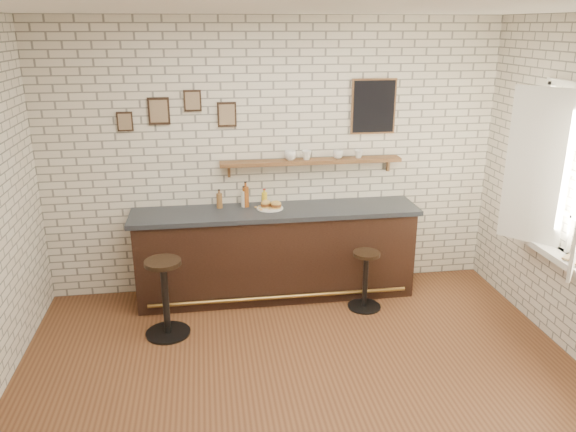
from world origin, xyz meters
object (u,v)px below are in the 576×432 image
object	(u,v)px
ciabatta_sandwich	(271,204)
shelf_cup_a	(290,156)
bar_stool_right	(365,278)
book_lower	(575,263)
condiment_bottle_yellow	(264,199)
book_upper	(573,259)
bitters_bottle_brown	(219,200)
bar_counter	(276,253)
bar_stool_left	(165,295)
sandwich_plate	(270,208)
bitters_bottle_white	(244,198)
bitters_bottle_amber	(246,197)
shelf_cup_b	(307,155)
shelf_cup_d	(359,154)
shelf_cup_c	(338,155)

from	to	relation	value
ciabatta_sandwich	shelf_cup_a	xyz separation A→B (m)	(0.24, 0.16, 0.49)
bar_stool_right	book_lower	world-z (taller)	book_lower
condiment_bottle_yellow	book_upper	world-z (taller)	condiment_bottle_yellow
bitters_bottle_brown	book_upper	size ratio (longest dim) A/B	0.96
bar_counter	book_upper	world-z (taller)	bar_counter
bar_stool_left	book_lower	world-z (taller)	book_lower
bitters_bottle_brown	book_lower	distance (m)	3.50
bitters_bottle_brown	book_lower	bearing A→B (deg)	-30.96
sandwich_plate	bitters_bottle_white	xyz separation A→B (m)	(-0.27, 0.11, 0.09)
sandwich_plate	bitters_bottle_white	bearing A→B (deg)	157.76
bitters_bottle_white	sandwich_plate	bearing A→B (deg)	-22.24
bitters_bottle_amber	shelf_cup_b	xyz separation A→B (m)	(0.68, 0.05, 0.43)
bitters_bottle_brown	bitters_bottle_white	distance (m)	0.27
bitters_bottle_brown	bitters_bottle_amber	size ratio (longest dim) A/B	0.73
shelf_cup_b	bar_stool_right	bearing A→B (deg)	-106.48
bar_stool_left	condiment_bottle_yellow	bearing A→B (deg)	38.51
condiment_bottle_yellow	book_lower	distance (m)	3.09
ciabatta_sandwich	bar_stool_right	bearing A→B (deg)	-27.33
condiment_bottle_yellow	shelf_cup_d	world-z (taller)	shelf_cup_d
bar_counter	shelf_cup_b	bearing A→B (deg)	28.53
bar_stool_left	book_lower	bearing A→B (deg)	-14.88
bitters_bottle_amber	shelf_cup_b	bearing A→B (deg)	4.32
bitters_bottle_amber	book_upper	size ratio (longest dim) A/B	1.31
bitters_bottle_amber	shelf_cup_a	size ratio (longest dim) A/B	2.12
bar_stool_right	shelf_cup_c	xyz separation A→B (m)	(-0.18, 0.65, 1.20)
book_upper	book_lower	bearing A→B (deg)	-49.61
condiment_bottle_yellow	shelf_cup_c	size ratio (longest dim) A/B	1.70
shelf_cup_a	shelf_cup_d	xyz separation A→B (m)	(0.76, 0.00, -0.01)
bitters_bottle_brown	bar_stool_right	world-z (taller)	bitters_bottle_brown
book_lower	book_upper	distance (m)	0.04
ciabatta_sandwich	bar_stool_right	size ratio (longest dim) A/B	0.39
bar_stool_left	bar_stool_right	distance (m)	2.09
bitters_bottle_brown	condiment_bottle_yellow	bearing A→B (deg)	-0.00
condiment_bottle_yellow	bar_stool_right	size ratio (longest dim) A/B	0.30
bar_stool_right	shelf_cup_b	distance (m)	1.47
sandwich_plate	book_lower	bearing A→B (deg)	-34.43
shelf_cup_c	book_lower	world-z (taller)	shelf_cup_c
condiment_bottle_yellow	sandwich_plate	bearing A→B (deg)	-67.23
shelf_cup_d	condiment_bottle_yellow	bearing A→B (deg)	167.92
bitters_bottle_brown	shelf_cup_b	bearing A→B (deg)	3.04
condiment_bottle_yellow	book_upper	xyz separation A→B (m)	(2.51, -1.77, -0.13)
bar_counter	condiment_bottle_yellow	bearing A→B (deg)	125.00
shelf_cup_b	book_lower	world-z (taller)	shelf_cup_b
book_lower	bar_stool_right	bearing A→B (deg)	111.42
sandwich_plate	ciabatta_sandwich	distance (m)	0.05
bar_stool_right	shelf_cup_d	xyz separation A→B (m)	(0.05, 0.65, 1.20)
bitters_bottle_amber	shelf_cup_a	distance (m)	0.66
bar_counter	bitters_bottle_amber	bearing A→B (deg)	154.21
sandwich_plate	shelf_cup_c	size ratio (longest dim) A/B	2.46
sandwich_plate	shelf_cup_b	size ratio (longest dim) A/B	2.56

